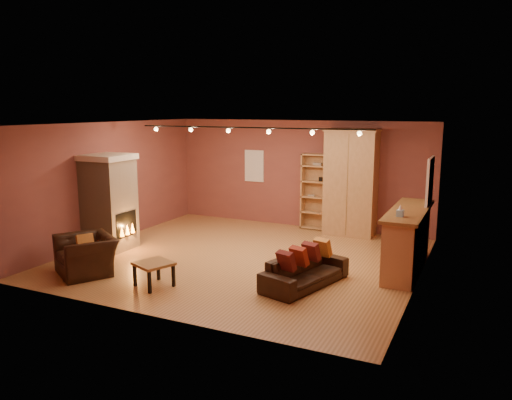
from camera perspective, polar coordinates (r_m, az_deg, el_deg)
The scene contains 16 objects.
floor at distance 10.58m, azimuth -1.34°, elevation -6.66°, with size 7.00×7.00×0.00m, color #986536.
ceiling at distance 10.11m, azimuth -1.41°, elevation 8.69°, with size 7.00×7.00×0.00m, color brown.
back_wall at distance 13.20m, azimuth 4.95°, elevation 2.99°, with size 7.00×0.02×2.80m, color brown.
left_wall at distance 12.21m, azimuth -16.24°, elevation 1.99°, with size 0.02×6.50×2.80m, color brown.
right_wall at distance 9.25m, azimuth 18.40°, elevation -0.76°, with size 0.02×6.50×2.80m, color brown.
fireplace at distance 11.52m, azimuth -16.41°, elevation -0.23°, with size 1.01×0.98×2.12m.
back_window at distance 13.67m, azimuth -0.19°, elevation 3.92°, with size 0.56×0.04×0.86m, color white.
bookcase at distance 12.99m, azimuth 7.04°, elevation 1.03°, with size 0.80×0.31×1.96m.
armoire at distance 12.47m, azimuth 10.79°, elevation 1.99°, with size 1.28×0.73×2.62m.
bar_counter at distance 10.10m, azimuth 16.91°, elevation -4.34°, with size 0.67×2.53×1.21m.
tissue_box at distance 9.25m, azimuth 16.16°, elevation -1.28°, with size 0.12×0.12×0.21m.
right_window at distance 10.59m, azimuth 19.25°, elevation 1.94°, with size 0.05×0.90×1.00m, color white.
loveseat at distance 8.96m, azimuth 5.63°, elevation -7.43°, with size 1.01×1.90×0.76m.
armchair at distance 10.04m, azimuth -18.89°, elevation -5.29°, with size 1.32×1.19×0.97m.
coffee_table at distance 9.04m, azimuth -11.61°, elevation -7.38°, with size 0.76×0.76×0.44m.
track_rail at distance 10.29m, azimuth -0.90°, elevation 8.09°, with size 5.20×0.09×0.13m.
Camera 1 is at (4.52, -9.03, 3.12)m, focal length 35.00 mm.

